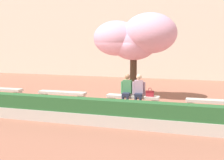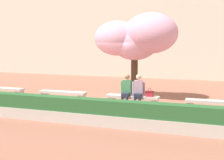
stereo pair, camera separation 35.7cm
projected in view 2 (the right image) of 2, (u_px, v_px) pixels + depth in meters
The scene contains 11 objects.
ground_plane at pixel (96, 104), 12.77m from camera, with size 100.00×100.00×0.00m, color #9E604C.
building_facade at pixel (156, 12), 23.04m from camera, with size 28.00×4.00×9.42m, color beige.
stone_bench_west_end at pixel (3, 91), 14.28m from camera, with size 2.10×0.46×0.45m.
stone_bench_near_west at pixel (63, 94), 13.25m from camera, with size 2.10×0.46×0.45m.
stone_bench_center at pixel (132, 99), 12.22m from camera, with size 2.10×0.46×0.45m.
stone_bench_near_east at pixel (215, 104), 11.18m from camera, with size 2.10×0.46×0.45m.
person_seated_left at pixel (127, 89), 12.20m from camera, with size 0.51×0.70×1.29m.
person_seated_right at pixel (138, 90), 12.04m from camera, with size 0.50×0.72×1.29m.
handbag at pixel (149, 93), 11.93m from camera, with size 0.30×0.15×0.34m.
cherry_tree_main at pixel (136, 38), 13.72m from camera, with size 3.73×2.08×3.79m.
planter_hedge_foreground at pixel (61, 109), 10.00m from camera, with size 15.19×0.50×0.80m.
Camera 2 is at (4.85, -11.59, 2.55)m, focal length 50.00 mm.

